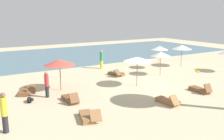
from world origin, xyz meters
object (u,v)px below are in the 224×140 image
object	(u,v)px
surfboard	(198,70)
person_0	(4,112)
lounger_2	(70,99)
umbrella_4	(60,62)
umbrella_1	(182,47)
lounger_4	(168,101)
dog	(30,100)
lounger_1	(200,90)
lounger_0	(116,74)
person_1	(101,59)
umbrella_3	(137,59)
lounger_3	(87,117)
lounger_5	(26,92)
umbrella_5	(161,54)
person_2	(47,84)
umbrella_2	(160,48)

from	to	relation	value
surfboard	person_0	bearing A→B (deg)	-166.48
person_0	lounger_2	bearing A→B (deg)	29.94
lounger_2	umbrella_4	bearing A→B (deg)	82.09
umbrella_1	lounger_4	size ratio (longest dim) A/B	1.30
umbrella_4	lounger_2	xyz separation A→B (m)	(-0.38, -2.71, -1.89)
umbrella_4	dog	xyz separation A→B (m)	(-2.59, -1.47, -1.88)
person_0	lounger_1	bearing A→B (deg)	-2.20
umbrella_1	surfboard	size ratio (longest dim) A/B	1.27
lounger_0	person_1	distance (m)	3.41
umbrella_3	lounger_3	world-z (taller)	umbrella_3
lounger_0	lounger_2	distance (m)	7.68
umbrella_1	lounger_5	xyz separation A→B (m)	(-16.35, -1.23, -1.87)
lounger_2	lounger_3	xyz separation A→B (m)	(-0.33, -3.08, -0.00)
umbrella_3	lounger_2	bearing A→B (deg)	-172.81
umbrella_5	dog	world-z (taller)	umbrella_5
umbrella_3	person_0	world-z (taller)	umbrella_3
person_0	person_1	world-z (taller)	person_0
lounger_1	person_2	world-z (taller)	person_2
umbrella_1	lounger_5	distance (m)	16.51
lounger_3	person_2	world-z (taller)	person_2
lounger_1	person_1	size ratio (longest dim) A/B	0.88
lounger_4	surfboard	bearing A→B (deg)	30.76
lounger_4	umbrella_3	bearing A→B (deg)	79.42
umbrella_2	dog	bearing A→B (deg)	-166.00
umbrella_1	umbrella_5	world-z (taller)	umbrella_1
umbrella_1	person_1	size ratio (longest dim) A/B	1.20
lounger_1	person_1	bearing A→B (deg)	100.71
lounger_3	lounger_5	distance (m)	6.42
lounger_3	person_0	bearing A→B (deg)	170.37
umbrella_1	lounger_2	world-z (taller)	umbrella_1
person_1	dog	distance (m)	10.97
person_1	person_0	bearing A→B (deg)	-136.71
lounger_5	surfboard	world-z (taller)	lounger_5
lounger_1	umbrella_1	bearing A→B (deg)	51.71
umbrella_2	person_1	world-z (taller)	umbrella_2
umbrella_3	person_2	distance (m)	6.88
lounger_3	person_1	size ratio (longest dim) A/B	0.95
lounger_4	dog	distance (m)	8.60
lounger_1	person_0	distance (m)	12.84
umbrella_2	person_0	size ratio (longest dim) A/B	1.19
umbrella_3	lounger_2	distance (m)	6.11
umbrella_3	person_1	world-z (taller)	umbrella_3
umbrella_2	umbrella_5	world-z (taller)	umbrella_2
dog	surfboard	world-z (taller)	dog
umbrella_1	lounger_3	world-z (taller)	umbrella_1
umbrella_1	lounger_0	world-z (taller)	umbrella_1
umbrella_1	umbrella_2	world-z (taller)	umbrella_2
umbrella_4	person_1	xyz separation A→B (m)	(6.21, 5.03, -1.11)
umbrella_4	lounger_5	distance (m)	3.08
lounger_3	lounger_4	distance (m)	5.31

